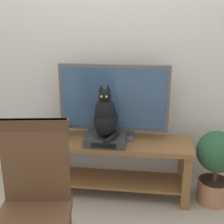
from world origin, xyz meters
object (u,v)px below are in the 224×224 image
Objects in this scene: media_box at (106,139)px; book_stack at (52,133)px; tv at (114,101)px; wooden_chair at (34,197)px; potted_plant at (216,163)px; tv_stand at (113,157)px; cat at (106,117)px.

book_stack is at bearing 178.73° from media_box.
tv reaches higher than book_stack.
potted_plant is (1.23, 0.99, -0.21)m from wooden_chair.
cat is (-0.05, -0.08, 0.41)m from tv_stand.
cat is at bearing -120.52° from tv_stand.
tv_stand is 0.58m from book_stack.
cat is 1.03m from potted_plant.
cat reaches higher than media_box.
wooden_chair is 1.59m from potted_plant.
wooden_chair reaches higher than media_box.
media_box is 1.41× the size of book_stack.
tv_stand is at bearing 6.15° from book_stack.
cat is at bearing -107.49° from tv.
media_box reaches higher than tv_stand.
media_box is 0.34× the size of wooden_chair.
wooden_chair reaches higher than tv_stand.
media_box is at bearing 73.50° from wooden_chair.
wooden_chair is at bearing -77.97° from book_stack.
tv is 2.11× the size of cat.
tv is 0.61m from book_stack.
book_stack is 1.44m from potted_plant.
cat is at bearing -85.94° from media_box.
tv is 2.74× the size of media_box.
tv reaches higher than media_box.
book_stack is at bearing 102.03° from wooden_chair.
book_stack is at bearing -166.28° from tv.
cat is at bearing -176.15° from potted_plant.
tv is at bearing 73.09° from wooden_chair.
potted_plant is at bearing 3.85° from cat.
wooden_chair is at bearing -106.50° from media_box.
cat is 0.68× the size of potted_plant.
media_box is 0.98m from wooden_chair.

